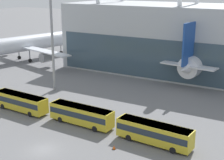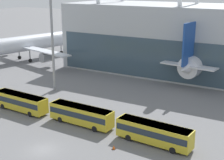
% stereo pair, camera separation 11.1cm
% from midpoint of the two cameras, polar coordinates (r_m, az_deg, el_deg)
% --- Properties ---
extents(ground_plane, '(440.00, 440.00, 0.00)m').
position_cam_midpoint_polar(ground_plane, '(52.64, -11.34, -11.27)').
color(ground_plane, slate).
extents(airliner_at_gate_near, '(42.26, 41.78, 13.79)m').
position_cam_midpoint_polar(airliner_at_gate_near, '(110.76, -14.11, 5.88)').
color(airliner_at_gate_near, silver).
rests_on(airliner_at_gate_near, ground_plane).
extents(airliner_at_gate_far, '(30.37, 34.36, 15.27)m').
position_cam_midpoint_polar(airliner_at_gate_far, '(92.03, 16.07, 3.51)').
color(airliner_at_gate_far, white).
rests_on(airliner_at_gate_far, ground_plane).
extents(shuttle_bus_1, '(12.12, 3.33, 3.26)m').
position_cam_midpoint_polar(shuttle_bus_1, '(67.87, -14.92, -3.42)').
color(shuttle_bus_1, gold).
rests_on(shuttle_bus_1, ground_plane).
extents(shuttle_bus_2, '(12.08, 3.15, 3.26)m').
position_cam_midpoint_polar(shuttle_bus_2, '(59.62, -5.10, -5.65)').
color(shuttle_bus_2, gold).
rests_on(shuttle_bus_2, ground_plane).
extents(shuttle_bus_3, '(12.14, 3.48, 3.26)m').
position_cam_midpoint_polar(shuttle_bus_3, '(52.92, 7.03, -8.60)').
color(shuttle_bus_3, gold).
rests_on(shuttle_bus_3, ground_plane).
extents(floodlight_mast, '(2.58, 2.58, 26.28)m').
position_cam_midpoint_polar(floodlight_mast, '(76.65, -10.06, 11.00)').
color(floodlight_mast, gray).
rests_on(floodlight_mast, ground_plane).
extents(traffic_cone_0, '(0.57, 0.57, 0.60)m').
position_cam_midpoint_polar(traffic_cone_0, '(51.63, 0.36, -11.13)').
color(traffic_cone_0, black).
rests_on(traffic_cone_0, ground_plane).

